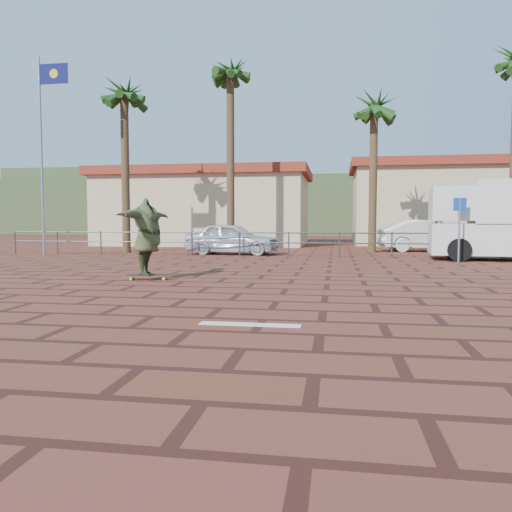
% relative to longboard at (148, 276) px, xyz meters
% --- Properties ---
extents(ground, '(120.00, 120.00, 0.00)m').
position_rel_longboard_xyz_m(ground, '(2.63, -3.61, -0.09)').
color(ground, maroon).
rests_on(ground, ground).
extents(paint_stripe, '(1.40, 0.22, 0.01)m').
position_rel_longboard_xyz_m(paint_stripe, '(3.33, -4.81, -0.09)').
color(paint_stripe, white).
rests_on(paint_stripe, ground).
extents(guardrail, '(24.06, 0.06, 1.00)m').
position_rel_longboard_xyz_m(guardrail, '(2.63, 8.39, 0.59)').
color(guardrail, '#47494F').
rests_on(guardrail, ground).
extents(flagpole, '(1.30, 0.10, 8.00)m').
position_rel_longboard_xyz_m(flagpole, '(-7.24, 7.39, 4.55)').
color(flagpole, gray).
rests_on(flagpole, ground).
extents(palm_far_left, '(2.40, 2.40, 8.25)m').
position_rel_longboard_xyz_m(palm_far_left, '(-4.87, 9.89, 6.74)').
color(palm_far_left, brown).
rests_on(palm_far_left, ground).
extents(palm_left, '(2.40, 2.40, 9.45)m').
position_rel_longboard_xyz_m(palm_left, '(-0.37, 11.39, 7.86)').
color(palm_left, brown).
rests_on(palm_left, ground).
extents(palm_center, '(2.40, 2.40, 7.75)m').
position_rel_longboard_xyz_m(palm_center, '(6.13, 11.89, 6.27)').
color(palm_center, brown).
rests_on(palm_center, ground).
extents(building_west, '(12.60, 7.60, 4.50)m').
position_rel_longboard_xyz_m(building_west, '(-3.37, 18.39, 2.19)').
color(building_west, beige).
rests_on(building_west, ground).
extents(building_east, '(10.60, 6.60, 5.00)m').
position_rel_longboard_xyz_m(building_east, '(10.63, 20.39, 2.44)').
color(building_east, beige).
rests_on(building_east, ground).
extents(hill_front, '(70.00, 18.00, 6.00)m').
position_rel_longboard_xyz_m(hill_front, '(2.63, 46.39, 2.91)').
color(hill_front, '#384C28').
rests_on(hill_front, ground).
extents(hill_back, '(35.00, 14.00, 8.00)m').
position_rel_longboard_xyz_m(hill_back, '(-19.37, 52.39, 3.91)').
color(hill_back, '#384C28').
rests_on(hill_back, ground).
extents(longboard, '(1.17, 0.45, 0.11)m').
position_rel_longboard_xyz_m(longboard, '(0.00, 0.00, 0.00)').
color(longboard, olive).
rests_on(longboard, ground).
extents(skateboarder, '(0.93, 2.35, 1.86)m').
position_rel_longboard_xyz_m(skateboarder, '(0.00, -0.00, 0.95)').
color(skateboarder, '#3F4827').
rests_on(skateboarder, longboard).
extents(campervan, '(5.73, 2.92, 2.86)m').
position_rel_longboard_xyz_m(campervan, '(10.77, 7.79, 1.41)').
color(campervan, silver).
rests_on(campervan, ground).
extents(car_silver, '(4.09, 1.92, 1.35)m').
position_rel_longboard_xyz_m(car_silver, '(0.12, 9.39, 0.58)').
color(car_silver, silver).
rests_on(car_silver, ground).
extents(car_white, '(4.63, 2.18, 1.47)m').
position_rel_longboard_xyz_m(car_white, '(8.73, 12.89, 0.64)').
color(car_white, white).
rests_on(car_white, ground).
extents(street_sign, '(0.44, 0.13, 2.21)m').
position_rel_longboard_xyz_m(street_sign, '(8.63, 6.39, 1.45)').
color(street_sign, gray).
rests_on(street_sign, ground).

